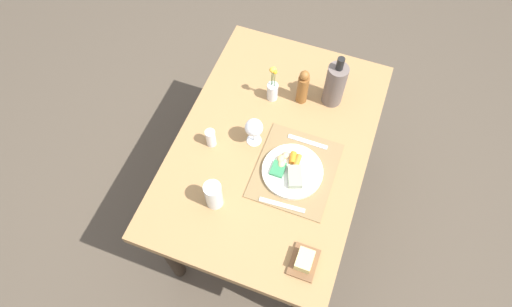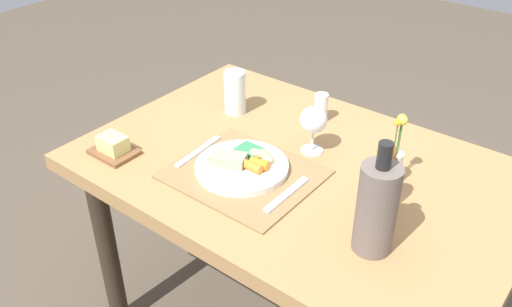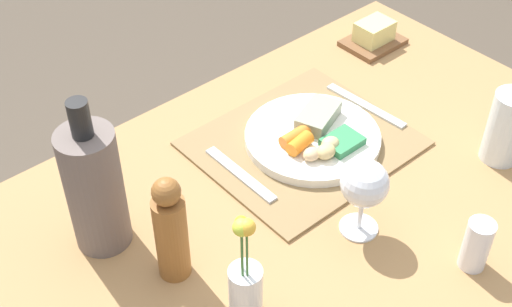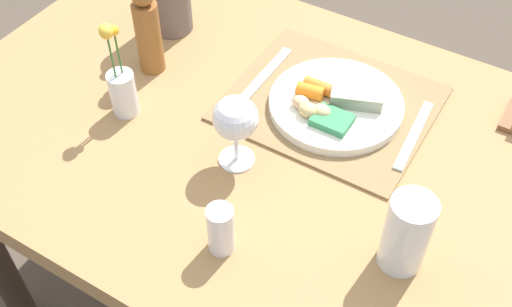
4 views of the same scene
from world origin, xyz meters
name	(u,v)px [view 1 (image 1 of 4)]	position (x,y,z in m)	size (l,w,h in m)	color
ground_plane	(269,206)	(0.00, 0.00, 0.00)	(8.00, 8.00, 0.00)	brown
dining_table	(272,154)	(0.00, 0.00, 0.63)	(1.22, 0.82, 0.72)	#A17748
placemat	(295,170)	(-0.09, -0.13, 0.72)	(0.38, 0.33, 0.01)	olive
dinner_plate	(292,170)	(-0.11, -0.12, 0.74)	(0.26, 0.26, 0.05)	white
fork	(282,205)	(-0.26, -0.13, 0.72)	(0.02, 0.19, 0.01)	silver
knife	(308,142)	(0.06, -0.14, 0.72)	(0.02, 0.18, 0.01)	silver
cooler_bottle	(335,84)	(0.32, -0.18, 0.83)	(0.09, 0.09, 0.28)	#695C55
salt_shaker	(211,138)	(-0.09, 0.25, 0.76)	(0.04, 0.04, 0.09)	white
water_tumbler	(214,196)	(-0.34, 0.13, 0.78)	(0.07, 0.07, 0.14)	silver
butter_dish	(304,261)	(-0.45, -0.28, 0.74)	(0.13, 0.10, 0.06)	brown
flower_vase	(273,89)	(0.24, 0.09, 0.78)	(0.05, 0.05, 0.20)	silver
wine_glass	(254,128)	(-0.01, 0.08, 0.82)	(0.08, 0.08, 0.14)	white
pepper_mill	(303,87)	(0.27, -0.04, 0.81)	(0.05, 0.05, 0.19)	brown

